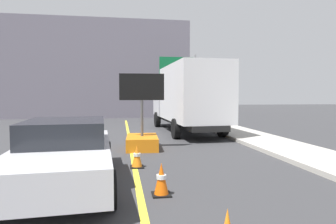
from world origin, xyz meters
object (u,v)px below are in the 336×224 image
object	(u,v)px
highway_guide_sign	(185,76)
traffic_cone_mid_lane	(161,179)
box_truck	(187,97)
pickup_car	(65,152)
traffic_cone_far_lane	(137,156)
arrow_board_trailer	(142,135)

from	to	relation	value
highway_guide_sign	traffic_cone_mid_lane	bearing A→B (deg)	-103.72
box_truck	pickup_car	world-z (taller)	box_truck
box_truck	traffic_cone_far_lane	bearing A→B (deg)	-112.72
arrow_board_trailer	traffic_cone_far_lane	size ratio (longest dim) A/B	4.48
arrow_board_trailer	box_truck	size ratio (longest dim) A/B	0.34
arrow_board_trailer	highway_guide_sign	world-z (taller)	highway_guide_sign
pickup_car	traffic_cone_mid_lane	xyz separation A→B (m)	(1.96, -1.03, -0.39)
pickup_car	highway_guide_sign	size ratio (longest dim) A/B	0.98
box_truck	highway_guide_sign	distance (m)	7.19
box_truck	arrow_board_trailer	bearing A→B (deg)	-121.47
pickup_car	traffic_cone_far_lane	xyz separation A→B (m)	(1.61, 1.25, -0.40)
traffic_cone_mid_lane	highway_guide_sign	bearing A→B (deg)	76.28
box_truck	pickup_car	distance (m)	9.66
traffic_cone_far_lane	traffic_cone_mid_lane	bearing A→B (deg)	-81.31
box_truck	traffic_cone_mid_lane	distance (m)	9.92
traffic_cone_mid_lane	arrow_board_trailer	bearing A→B (deg)	90.18
highway_guide_sign	traffic_cone_far_lane	world-z (taller)	highway_guide_sign
traffic_cone_far_lane	pickup_car	bearing A→B (deg)	-142.22
pickup_car	highway_guide_sign	bearing A→B (deg)	68.78
box_truck	highway_guide_sign	size ratio (longest dim) A/B	1.61
arrow_board_trailer	traffic_cone_far_lane	bearing A→B (deg)	-96.74
pickup_car	highway_guide_sign	world-z (taller)	highway_guide_sign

